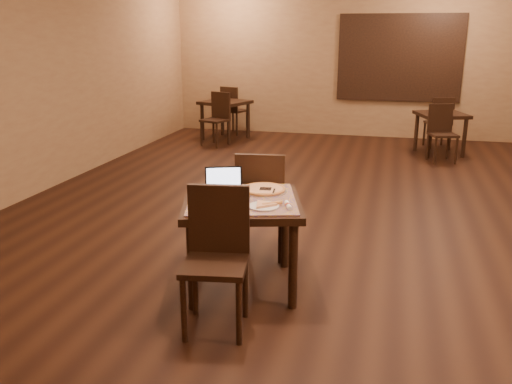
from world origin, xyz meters
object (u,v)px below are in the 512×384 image
(other_table_b_chair_near, at_px, (218,116))
(other_table_a, at_px, (441,120))
(pizza_pan, at_px, (264,191))
(other_table_b_chair_far, at_px, (232,107))
(chair_main_far, at_px, (261,199))
(other_table_b, at_px, (225,107))
(other_table_a_chair_far, at_px, (440,119))
(chair_main_near, at_px, (217,249))
(other_table_a_chair_near, at_px, (442,129))
(tiled_table, at_px, (242,211))
(laptop, at_px, (222,187))

(other_table_b_chair_near, bearing_deg, other_table_a, 22.29)
(pizza_pan, distance_m, other_table_b_chair_far, 6.82)
(chair_main_far, height_order, other_table_b, chair_main_far)
(other_table_a_chair_far, height_order, other_table_b, other_table_a_chair_far)
(chair_main_near, height_order, other_table_b, chair_main_near)
(pizza_pan, distance_m, other_table_a_chair_near, 5.26)
(tiled_table, bearing_deg, chair_main_near, -106.95)
(other_table_a, bearing_deg, other_table_b_chair_near, 164.86)
(other_table_a_chair_near, bearing_deg, laptop, -130.11)
(pizza_pan, bearing_deg, tiled_table, -116.57)
(other_table_b_chair_near, bearing_deg, laptop, -51.77)
(other_table_a, xyz_separation_m, other_table_a_chair_far, (0.02, 0.54, -0.07))
(chair_main_far, xyz_separation_m, other_table_a_chair_near, (1.89, 4.57, -0.05))
(laptop, bearing_deg, other_table_b, 86.35)
(tiled_table, xyz_separation_m, other_table_b_chair_near, (-2.02, 5.55, -0.11))
(laptop, bearing_deg, pizza_pan, 3.11)
(chair_main_far, bearing_deg, other_table_a, -117.04)
(other_table_a_chair_far, xyz_separation_m, other_table_b, (-4.00, -0.14, 0.10))
(pizza_pan, bearing_deg, other_table_b_chair_near, 111.95)
(laptop, bearing_deg, other_table_b_chair_near, 87.74)
(pizza_pan, xyz_separation_m, other_table_a_chair_far, (1.83, 6.02, -0.25))
(other_table_a_chair_near, bearing_deg, other_table_a, 69.74)
(other_table_b_chair_far, bearing_deg, other_table_a, -173.79)
(other_table_a_chair_far, height_order, other_table_b_chair_far, other_table_b_chair_far)
(other_table_a_chair_far, bearing_deg, chair_main_far, 53.38)
(other_table_b, bearing_deg, other_table_b_chair_near, -67.34)
(tiled_table, xyz_separation_m, other_table_a_chair_near, (1.90, 5.19, -0.14))
(tiled_table, distance_m, other_table_b_chair_near, 5.91)
(tiled_table, height_order, other_table_a, tiled_table)
(pizza_pan, xyz_separation_m, other_table_a, (1.81, 5.49, -0.18))
(other_table_a_chair_near, bearing_deg, other_table_b_chair_far, 141.63)
(tiled_table, bearing_deg, other_table_a, 55.70)
(pizza_pan, bearing_deg, chair_main_near, -98.89)
(tiled_table, bearing_deg, chair_main_far, 73.36)
(pizza_pan, bearing_deg, chair_main_far, 106.48)
(chair_main_far, height_order, other_table_a_chair_near, chair_main_far)
(laptop, distance_m, other_table_a_chair_far, 6.54)
(pizza_pan, height_order, other_table_a_chair_far, other_table_a_chair_far)
(other_table_a_chair_near, distance_m, other_table_b, 4.06)
(tiled_table, height_order, chair_main_near, chair_main_near)
(other_table_b, xyz_separation_m, other_table_b_chair_far, (-0.03, 0.57, -0.08))
(chair_main_far, xyz_separation_m, other_table_b_chair_near, (-2.03, 4.94, -0.02))
(other_table_b, xyz_separation_m, other_table_b_chair_near, (0.03, -0.57, -0.08))
(chair_main_near, distance_m, other_table_b, 7.03)
(chair_main_near, xyz_separation_m, other_table_b_chair_far, (-2.06, 7.30, -0.02))
(other_table_a, xyz_separation_m, other_table_b_chair_near, (-3.95, -0.17, -0.04))
(other_table_a_chair_far, xyz_separation_m, other_table_b_chair_near, (-3.97, -0.71, 0.03))
(chair_main_near, bearing_deg, other_table_a_chair_near, 63.10)
(other_table_b_chair_far, bearing_deg, pizza_pan, 128.58)
(other_table_b, bearing_deg, other_table_b_chair_far, 112.66)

